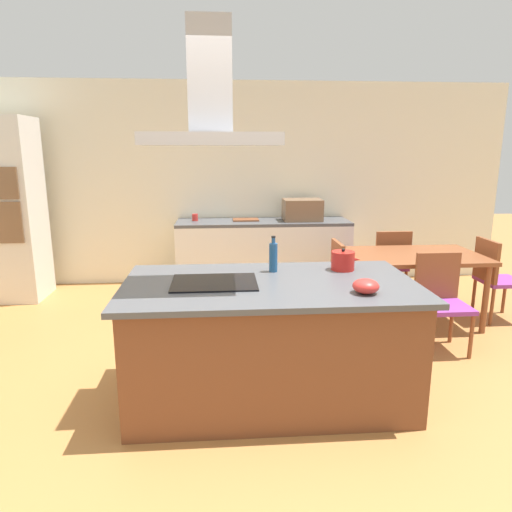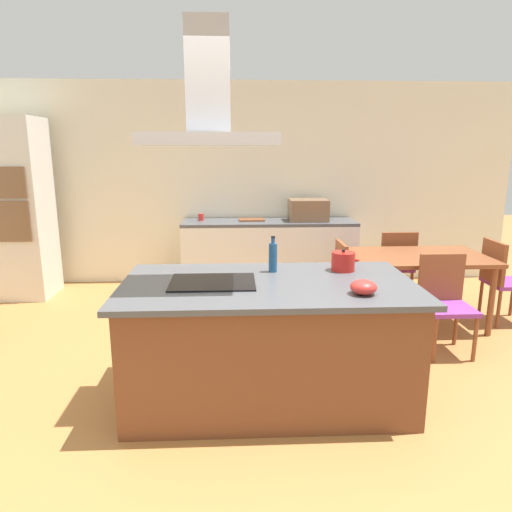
{
  "view_description": "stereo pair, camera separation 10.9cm",
  "coord_description": "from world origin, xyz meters",
  "px_view_note": "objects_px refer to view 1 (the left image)",
  "views": [
    {
      "loc": [
        -0.35,
        -3.17,
        1.83
      ],
      "look_at": [
        -0.07,
        0.4,
        1.0
      ],
      "focal_mm": 32.58,
      "sensor_mm": 36.0,
      "label": 1
    },
    {
      "loc": [
        -0.24,
        -3.18,
        1.83
      ],
      "look_at": [
        -0.07,
        0.4,
        1.0
      ],
      "focal_mm": 32.58,
      "sensor_mm": 36.0,
      "label": 2
    }
  ],
  "objects_px": {
    "countertop_microwave": "(302,210)",
    "coffee_mug_red": "(195,217)",
    "chair_facing_back_wall": "(389,261)",
    "wall_oven_stack": "(9,210)",
    "chair_at_right_end": "(494,274)",
    "cooktop": "(214,282)",
    "chair_facing_island": "(441,295)",
    "mixing_bowl": "(366,286)",
    "tea_kettle": "(343,261)",
    "cutting_board": "(246,220)",
    "olive_oil_bottle": "(273,257)",
    "range_hood": "(211,106)",
    "dining_table": "(413,262)",
    "chair_at_left_end": "(327,278)"
  },
  "relations": [
    {
      "from": "mixing_bowl",
      "to": "chair_facing_back_wall",
      "type": "relative_size",
      "value": 0.2
    },
    {
      "from": "chair_at_left_end",
      "to": "countertop_microwave",
      "type": "bearing_deg",
      "value": 90.69
    },
    {
      "from": "olive_oil_bottle",
      "to": "wall_oven_stack",
      "type": "relative_size",
      "value": 0.13
    },
    {
      "from": "chair_facing_island",
      "to": "wall_oven_stack",
      "type": "bearing_deg",
      "value": 157.72
    },
    {
      "from": "tea_kettle",
      "to": "chair_at_left_end",
      "type": "distance_m",
      "value": 1.24
    },
    {
      "from": "olive_oil_bottle",
      "to": "range_hood",
      "type": "bearing_deg",
      "value": -147.5
    },
    {
      "from": "cooktop",
      "to": "chair_facing_back_wall",
      "type": "xyz_separation_m",
      "value": [
        2.07,
        2.1,
        -0.4
      ]
    },
    {
      "from": "dining_table",
      "to": "chair_facing_back_wall",
      "type": "height_order",
      "value": "chair_facing_back_wall"
    },
    {
      "from": "olive_oil_bottle",
      "to": "dining_table",
      "type": "relative_size",
      "value": 0.2
    },
    {
      "from": "cutting_board",
      "to": "chair_at_right_end",
      "type": "bearing_deg",
      "value": -29.9
    },
    {
      "from": "coffee_mug_red",
      "to": "chair_facing_island",
      "type": "distance_m",
      "value": 3.23
    },
    {
      "from": "countertop_microwave",
      "to": "chair_at_left_end",
      "type": "distance_m",
      "value": 1.54
    },
    {
      "from": "coffee_mug_red",
      "to": "cutting_board",
      "type": "distance_m",
      "value": 0.67
    },
    {
      "from": "cutting_board",
      "to": "chair_at_left_end",
      "type": "xyz_separation_m",
      "value": [
        0.76,
        -1.49,
        -0.4
      ]
    },
    {
      "from": "countertop_microwave",
      "to": "wall_oven_stack",
      "type": "relative_size",
      "value": 0.23
    },
    {
      "from": "tea_kettle",
      "to": "cutting_board",
      "type": "height_order",
      "value": "tea_kettle"
    },
    {
      "from": "chair_at_right_end",
      "to": "cooktop",
      "type": "bearing_deg",
      "value": -154.27
    },
    {
      "from": "coffee_mug_red",
      "to": "chair_at_right_end",
      "type": "xyz_separation_m",
      "value": [
        3.26,
        -1.51,
        -0.44
      ]
    },
    {
      "from": "chair_at_left_end",
      "to": "cooktop",
      "type": "bearing_deg",
      "value": -128.75
    },
    {
      "from": "dining_table",
      "to": "chair_facing_island",
      "type": "relative_size",
      "value": 1.57
    },
    {
      "from": "chair_facing_back_wall",
      "to": "wall_oven_stack",
      "type": "bearing_deg",
      "value": 173.23
    },
    {
      "from": "chair_facing_back_wall",
      "to": "range_hood",
      "type": "xyz_separation_m",
      "value": [
        -2.07,
        -2.1,
        1.59
      ]
    },
    {
      "from": "countertop_microwave",
      "to": "chair_facing_island",
      "type": "distance_m",
      "value": 2.36
    },
    {
      "from": "cooktop",
      "to": "range_hood",
      "type": "bearing_deg",
      "value": 0.0
    },
    {
      "from": "wall_oven_stack",
      "to": "range_hood",
      "type": "height_order",
      "value": "range_hood"
    },
    {
      "from": "chair_at_right_end",
      "to": "range_hood",
      "type": "xyz_separation_m",
      "value": [
        -2.98,
        -1.44,
        1.59
      ]
    },
    {
      "from": "olive_oil_bottle",
      "to": "wall_oven_stack",
      "type": "bearing_deg",
      "value": 141.41
    },
    {
      "from": "cooktop",
      "to": "mixing_bowl",
      "type": "xyz_separation_m",
      "value": [
        1.0,
        -0.31,
        0.04
      ]
    },
    {
      "from": "coffee_mug_red",
      "to": "chair_facing_island",
      "type": "height_order",
      "value": "coffee_mug_red"
    },
    {
      "from": "countertop_microwave",
      "to": "chair_facing_island",
      "type": "bearing_deg",
      "value": -66.13
    },
    {
      "from": "tea_kettle",
      "to": "coffee_mug_red",
      "type": "xyz_separation_m",
      "value": [
        -1.28,
        2.65,
        -0.03
      ]
    },
    {
      "from": "coffee_mug_red",
      "to": "chair_facing_back_wall",
      "type": "bearing_deg",
      "value": -19.78
    },
    {
      "from": "mixing_bowl",
      "to": "chair_at_right_end",
      "type": "distance_m",
      "value": 2.68
    },
    {
      "from": "chair_at_left_end",
      "to": "chair_facing_back_wall",
      "type": "bearing_deg",
      "value": 36.01
    },
    {
      "from": "cooktop",
      "to": "chair_facing_island",
      "type": "xyz_separation_m",
      "value": [
        2.07,
        0.77,
        -0.4
      ]
    },
    {
      "from": "cooktop",
      "to": "coffee_mug_red",
      "type": "distance_m",
      "value": 2.96
    },
    {
      "from": "mixing_bowl",
      "to": "olive_oil_bottle",
      "type": "bearing_deg",
      "value": 132.39
    },
    {
      "from": "chair_facing_island",
      "to": "tea_kettle",
      "type": "bearing_deg",
      "value": -155.99
    },
    {
      "from": "coffee_mug_red",
      "to": "chair_at_left_end",
      "type": "height_order",
      "value": "coffee_mug_red"
    },
    {
      "from": "olive_oil_bottle",
      "to": "chair_at_left_end",
      "type": "bearing_deg",
      "value": 58.6
    },
    {
      "from": "cutting_board",
      "to": "chair_at_right_end",
      "type": "xyz_separation_m",
      "value": [
        2.59,
        -1.49,
        -0.4
      ]
    },
    {
      "from": "mixing_bowl",
      "to": "countertop_microwave",
      "type": "bearing_deg",
      "value": 87.48
    },
    {
      "from": "countertop_microwave",
      "to": "coffee_mug_red",
      "type": "bearing_deg",
      "value": 177.25
    },
    {
      "from": "mixing_bowl",
      "to": "coffee_mug_red",
      "type": "xyz_separation_m",
      "value": [
        -1.28,
        3.26,
        -0.0
      ]
    },
    {
      "from": "tea_kettle",
      "to": "chair_at_right_end",
      "type": "relative_size",
      "value": 0.26
    },
    {
      "from": "chair_facing_back_wall",
      "to": "countertop_microwave",
      "type": "bearing_deg",
      "value": 140.21
    },
    {
      "from": "dining_table",
      "to": "range_hood",
      "type": "height_order",
      "value": "range_hood"
    },
    {
      "from": "wall_oven_stack",
      "to": "chair_at_right_end",
      "type": "relative_size",
      "value": 2.47
    },
    {
      "from": "olive_oil_bottle",
      "to": "mixing_bowl",
      "type": "height_order",
      "value": "olive_oil_bottle"
    },
    {
      "from": "chair_at_right_end",
      "to": "chair_facing_island",
      "type": "relative_size",
      "value": 1.0
    }
  ]
}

